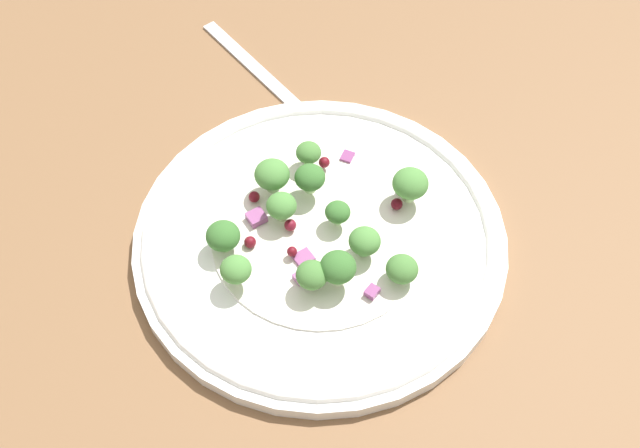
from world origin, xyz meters
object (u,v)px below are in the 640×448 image
(broccoli_floret_0, at_px, (365,242))
(plate, at_px, (320,238))
(broccoli_floret_1, at_px, (338,268))
(broccoli_floret_2, at_px, (309,153))
(fork, at_px, (273,84))

(broccoli_floret_0, bearing_deg, plate, 83.97)
(broccoli_floret_0, height_order, broccoli_floret_1, broccoli_floret_1)
(broccoli_floret_1, relative_size, broccoli_floret_2, 1.30)
(broccoli_floret_2, height_order, fork, broccoli_floret_2)
(plate, height_order, broccoli_floret_2, broccoli_floret_2)
(plate, height_order, broccoli_floret_1, broccoli_floret_1)
(broccoli_floret_1, xyz_separation_m, fork, (0.18, 0.14, -0.03))
(fork, bearing_deg, plate, -142.94)
(broccoli_floret_2, bearing_deg, fork, 40.81)
(broccoli_floret_2, distance_m, fork, 0.11)
(broccoli_floret_2, bearing_deg, plate, -149.04)
(plate, bearing_deg, broccoli_floret_2, 30.96)
(broccoli_floret_0, distance_m, broccoli_floret_1, 0.03)
(broccoli_floret_0, xyz_separation_m, broccoli_floret_2, (0.06, 0.07, -0.00))
(plate, distance_m, broccoli_floret_2, 0.07)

